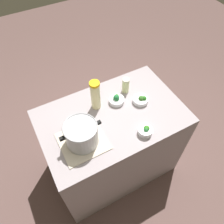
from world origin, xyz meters
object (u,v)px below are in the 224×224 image
Objects in this scene: mason_jar at (126,85)px; broccoli_bowl_center at (141,100)px; lemonade_pitcher at (95,95)px; broccoli_bowl_front at (145,131)px; cooking_pot at (81,134)px; broccoli_bowl_back at (117,100)px.

mason_jar is 1.10× the size of broccoli_bowl_center.
broccoli_bowl_front is (-0.22, 0.43, -0.11)m from lemonade_pitcher.
cooking_pot is 0.50m from broccoli_bowl_front.
lemonade_pitcher is at bearing -20.87° from broccoli_bowl_center.
lemonade_pitcher reaches higher than cooking_pot.
mason_jar is at bearing -151.43° from cooking_pot.
lemonade_pitcher is 0.49m from broccoli_bowl_front.
broccoli_bowl_front is 0.39m from broccoli_bowl_back.
cooking_pot is at bearing 11.79° from broccoli_bowl_center.
mason_jar is at bearing -173.23° from lemonade_pitcher.
broccoli_bowl_front is 0.32m from broccoli_bowl_center.
broccoli_bowl_center is at bearing 159.13° from lemonade_pitcher.
lemonade_pitcher is 1.92× the size of mason_jar.
lemonade_pitcher reaches higher than broccoli_bowl_back.
lemonade_pitcher is 0.32m from mason_jar.
broccoli_bowl_center is at bearing -116.67° from broccoli_bowl_front.
lemonade_pitcher reaches higher than mason_jar.
broccoli_bowl_back is (0.04, -0.39, -0.00)m from broccoli_bowl_front.
cooking_pot reaches higher than broccoli_bowl_back.
mason_jar is 1.30× the size of broccoli_bowl_front.
broccoli_bowl_back is (-0.42, -0.23, -0.08)m from cooking_pot.
broccoli_bowl_front is at bearing 160.83° from cooking_pot.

